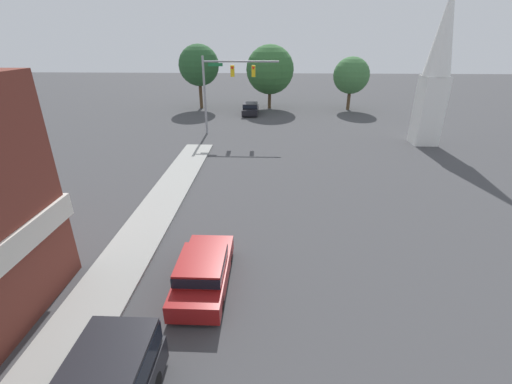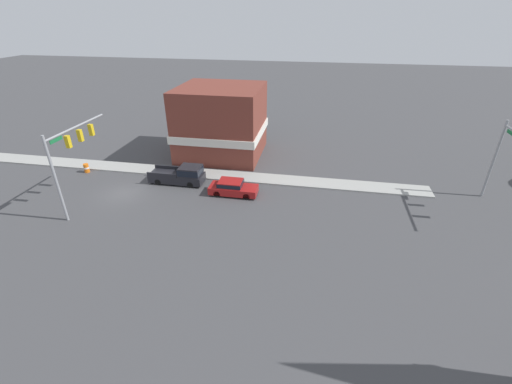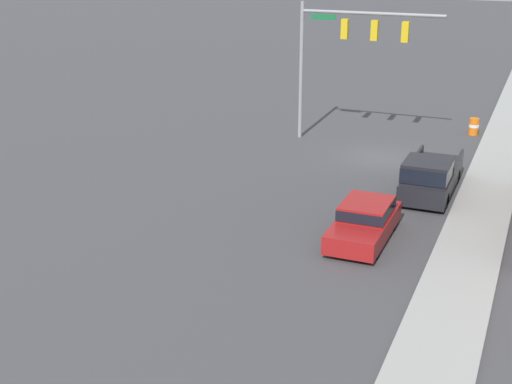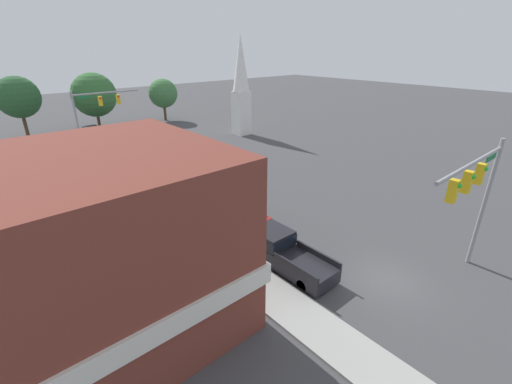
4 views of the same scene
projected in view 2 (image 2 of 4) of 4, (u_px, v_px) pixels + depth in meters
ground_plane at (123, 193)px, 33.71m from camera, size 200.00×200.00×0.00m
sidewalk_curb at (149, 169)px, 38.62m from camera, size 2.40×60.00×0.14m
near_signal_assembly at (71, 148)px, 29.05m from camera, size 7.80×0.49×7.61m
far_signal_assembly at (511, 152)px, 28.76m from camera, size 7.42×0.49×7.54m
car_lead at (232, 187)px, 33.24m from camera, size 1.91×4.68×1.45m
pickup_truck_parked at (182, 175)px, 35.34m from camera, size 2.02×5.61×1.93m
construction_barrel at (86, 168)px, 37.90m from camera, size 0.57×0.57×0.98m
corner_brick_building at (221, 122)px, 41.20m from camera, size 9.62×9.95×8.22m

